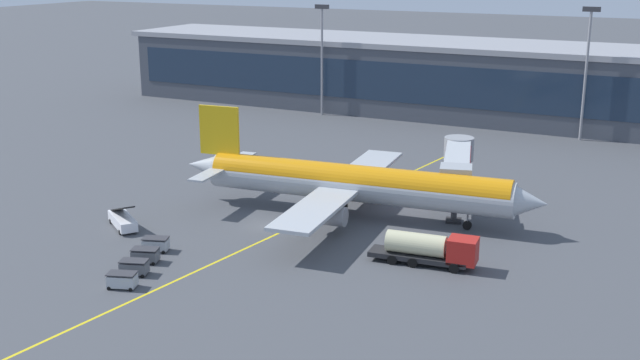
# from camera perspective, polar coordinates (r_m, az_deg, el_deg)

# --- Properties ---
(ground_plane) EXTENTS (700.00, 700.00, 0.00)m
(ground_plane) POSITION_cam_1_polar(r_m,az_deg,el_deg) (90.61, -3.80, -3.34)
(ground_plane) COLOR #47494F
(apron_lead_in_line) EXTENTS (10.58, 79.38, 0.01)m
(apron_lead_in_line) POSITION_cam_1_polar(r_m,az_deg,el_deg) (90.94, -1.65, -3.24)
(apron_lead_in_line) COLOR yellow
(apron_lead_in_line) RESTS_ON ground_plane
(terminal_building) EXTENTS (165.24, 22.28, 14.05)m
(terminal_building) POSITION_cam_1_polar(r_m,az_deg,el_deg) (152.31, 14.42, 6.80)
(terminal_building) COLOR #424751
(terminal_building) RESTS_ON ground_plane
(main_airliner) EXTENTS (44.42, 35.25, 12.09)m
(main_airliner) POSITION_cam_1_polar(r_m,az_deg,el_deg) (92.74, 2.48, -0.22)
(main_airliner) COLOR #B2B7BC
(main_airliner) RESTS_ON ground_plane
(jet_bridge) EXTENTS (8.18, 18.17, 6.77)m
(jet_bridge) POSITION_cam_1_polar(r_m,az_deg,el_deg) (99.39, 9.90, 1.23)
(jet_bridge) COLOR #B2B7BC
(jet_bridge) RESTS_ON ground_plane
(fuel_tanker) EXTENTS (11.01, 3.64, 3.25)m
(fuel_tanker) POSITION_cam_1_polar(r_m,az_deg,el_deg) (79.45, 7.97, -4.94)
(fuel_tanker) COLOR #232326
(fuel_tanker) RESTS_ON ground_plane
(belt_loader) EXTENTS (6.41, 5.04, 3.49)m
(belt_loader) POSITION_cam_1_polar(r_m,az_deg,el_deg) (92.27, -14.06, -2.79)
(belt_loader) COLOR white
(belt_loader) RESTS_ON ground_plane
(baggage_cart_0) EXTENTS (3.01, 2.35, 1.48)m
(baggage_cart_0) POSITION_cam_1_polar(r_m,az_deg,el_deg) (76.15, -14.10, -7.01)
(baggage_cart_0) COLOR #B2B7BC
(baggage_cart_0) RESTS_ON ground_plane
(baggage_cart_1) EXTENTS (3.01, 2.35, 1.48)m
(baggage_cart_1) POSITION_cam_1_polar(r_m,az_deg,el_deg) (78.90, -13.27, -6.13)
(baggage_cart_1) COLOR #595B60
(baggage_cart_1) RESTS_ON ground_plane
(baggage_cart_2) EXTENTS (3.01, 2.35, 1.48)m
(baggage_cart_2) POSITION_cam_1_polar(r_m,az_deg,el_deg) (81.69, -12.50, -5.30)
(baggage_cart_2) COLOR #595B60
(baggage_cart_2) RESTS_ON ground_plane
(baggage_cart_3) EXTENTS (3.01, 2.35, 1.48)m
(baggage_cart_3) POSITION_cam_1_polar(r_m,az_deg,el_deg) (84.50, -11.78, -4.54)
(baggage_cart_3) COLOR #B2B7BC
(baggage_cart_3) RESTS_ON ground_plane
(apron_light_mast_0) EXTENTS (2.80, 0.50, 21.93)m
(apron_light_mast_0) POSITION_cam_1_polar(r_m,az_deg,el_deg) (137.54, 18.70, 8.01)
(apron_light_mast_0) COLOR gray
(apron_light_mast_0) RESTS_ON ground_plane
(apron_light_mast_1) EXTENTS (2.80, 0.50, 20.99)m
(apron_light_mast_1) POSITION_cam_1_polar(r_m,az_deg,el_deg) (152.39, 0.14, 9.34)
(apron_light_mast_1) COLOR gray
(apron_light_mast_1) RESTS_ON ground_plane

